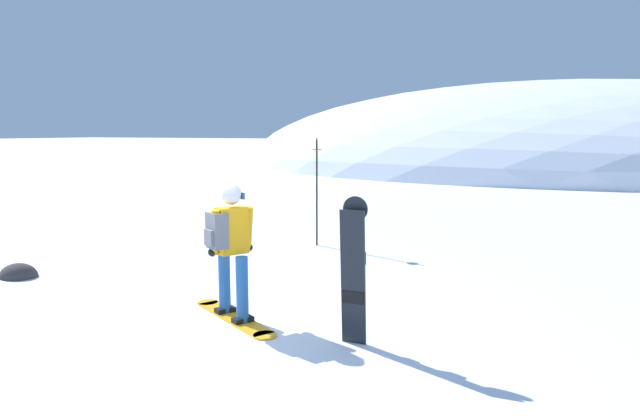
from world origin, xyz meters
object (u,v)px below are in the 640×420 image
Objects in this scene: snowboarder_main at (230,248)px; rock_dark at (19,277)px; spare_snowboard at (354,270)px; piste_marker_near at (317,185)px.

rock_dark is at bearing 174.11° from snowboarder_main.
snowboarder_main is 2.67× the size of rock_dark.
rock_dark is at bearing 173.92° from spare_snowboard.
spare_snowboard is at bearing -62.48° from piste_marker_near.
piste_marker_near reaches higher than snowboarder_main.
piste_marker_near is at bearing 100.35° from snowboarder_main.
piste_marker_near reaches higher than spare_snowboard.
snowboarder_main reaches higher than rock_dark.
spare_snowboard is (1.70, -0.20, -0.08)m from snowboarder_main.
snowboarder_main is 4.43m from rock_dark.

